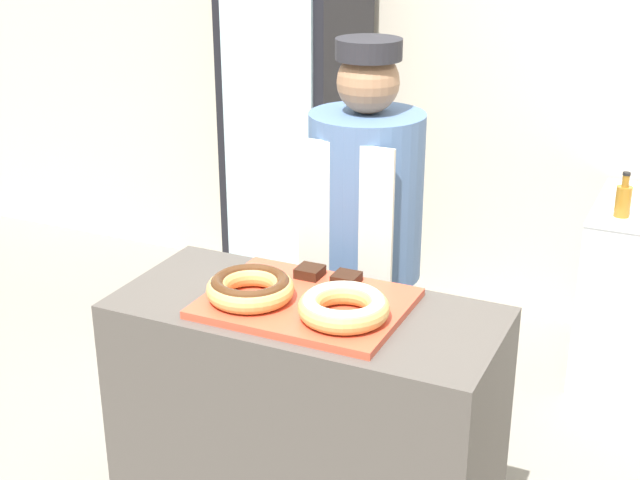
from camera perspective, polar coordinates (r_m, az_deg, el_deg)
name	(u,v)px	position (r m, az deg, el deg)	size (l,w,h in m)	color
wall_back	(496,52)	(4.49, 11.22, 11.71)	(8.00, 0.06, 2.70)	beige
display_counter	(307,437)	(2.91, -0.85, -12.47)	(1.18, 0.54, 0.92)	#4C4742
serving_tray	(306,303)	(2.68, -0.90, -4.06)	(0.60, 0.45, 0.02)	#D84C33
donut_chocolate_glaze	(250,287)	(2.67, -4.49, -3.02)	(0.26, 0.26, 0.07)	tan
donut_light_glaze	(344,306)	(2.54, 1.53, -4.24)	(0.26, 0.26, 0.07)	tan
brownie_back_left	(310,272)	(2.82, -0.65, -2.04)	(0.08, 0.08, 0.03)	black
brownie_back_right	(346,279)	(2.77, 1.70, -2.48)	(0.08, 0.08, 0.03)	black
baker_person	(364,258)	(3.21, 2.83, -1.15)	(0.40, 0.40, 1.63)	#4C4C51
beverage_fridge	(297,122)	(4.49, -1.51, 7.54)	(0.57, 0.62, 2.00)	black
bottle_amber	(623,200)	(3.92, 18.84, 2.47)	(0.07, 0.07, 0.19)	#99661E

